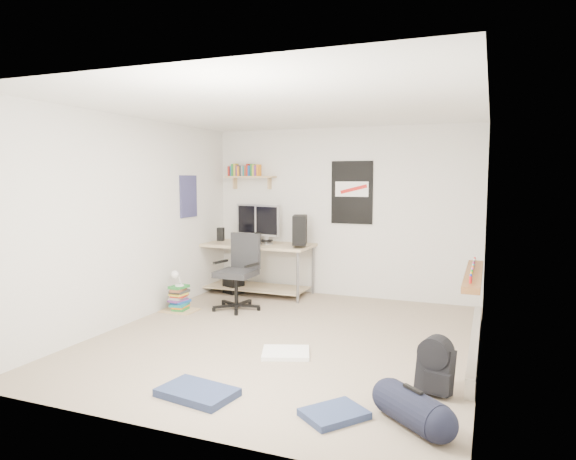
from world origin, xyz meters
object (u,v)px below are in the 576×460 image
at_px(desk, 254,270).
at_px(backpack, 435,370).
at_px(office_chair, 236,273).
at_px(book_stack, 179,300).
at_px(duffel_bag, 412,408).

height_order(desk, backpack, desk).
xyz_separation_m(desk, office_chair, (0.18, -0.95, 0.12)).
bearing_deg(office_chair, desk, 110.15).
bearing_deg(office_chair, book_stack, -142.25).
bearing_deg(backpack, office_chair, 160.86).
xyz_separation_m(office_chair, backpack, (2.77, -1.84, -0.29)).
xyz_separation_m(office_chair, book_stack, (-0.66, -0.36, -0.34)).
bearing_deg(duffel_bag, backpack, 122.18).
height_order(office_chair, book_stack, office_chair).
bearing_deg(duffel_bag, book_stack, -171.88).
relative_size(desk, office_chair, 1.75).
relative_size(duffel_bag, book_stack, 1.16).
bearing_deg(office_chair, backpack, -24.29).
xyz_separation_m(backpack, duffel_bag, (-0.09, -0.63, -0.06)).
bearing_deg(desk, backpack, -56.30).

